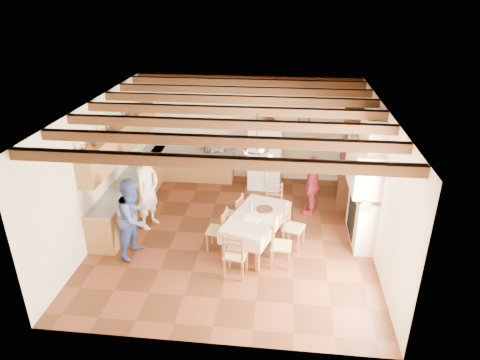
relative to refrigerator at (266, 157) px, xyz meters
name	(u,v)px	position (x,y,z in m)	size (l,w,h in m)	color
floor	(234,235)	(-0.55, -2.67, -0.90)	(6.00, 6.50, 0.02)	#472313
ceiling	(233,106)	(-0.55, -2.67, 2.12)	(6.00, 6.50, 0.02)	silver
wall_back	(248,128)	(-0.55, 0.59, 0.61)	(6.00, 0.02, 3.00)	#F2E5C9
wall_front	(206,267)	(-0.55, -5.93, 0.61)	(6.00, 0.02, 3.00)	#F2E5C9
wall_left	(99,169)	(-3.56, -2.67, 0.61)	(0.02, 6.50, 3.00)	#F2E5C9
wall_right	(378,182)	(2.46, -2.67, 0.61)	(0.02, 6.50, 3.00)	#F2E5C9
ceiling_beams	(233,111)	(-0.55, -2.67, 2.02)	(6.00, 6.30, 0.16)	#392113
lower_cabinets_left	(133,192)	(-3.25, -1.62, -0.46)	(0.60, 4.30, 0.86)	brown
lower_cabinets_back	(194,165)	(-2.10, 0.28, -0.46)	(2.30, 0.60, 0.86)	brown
countertop_left	(131,176)	(-3.25, -1.62, -0.01)	(0.62, 4.30, 0.04)	slate
countertop_back	(193,150)	(-2.10, 0.28, -0.01)	(2.34, 0.62, 0.04)	slate
backsplash_left	(119,163)	(-3.54, -1.62, 0.31)	(0.03, 4.30, 0.60)	silver
backsplash_back	(194,137)	(-2.10, 0.56, 0.31)	(2.30, 0.03, 0.60)	silver
upper_cabinets	(122,139)	(-3.38, -1.62, 0.96)	(0.35, 4.20, 0.70)	brown
fireplace	(362,181)	(2.17, -2.47, 0.51)	(0.56, 1.60, 2.80)	beige
wall_picture	(304,118)	(1.00, 0.56, 0.96)	(0.34, 0.03, 0.42)	#312718
refrigerator	(266,157)	(0.00, 0.00, 0.00)	(0.89, 0.73, 1.78)	white
hutch	(351,158)	(2.20, -0.58, 0.29)	(0.55, 1.30, 2.36)	#351D0F
dining_table	(255,218)	(-0.04, -3.09, -0.19)	(1.40, 1.98, 0.78)	#F2E2CF
chandelier	(257,150)	(-0.04, -3.09, 1.36)	(0.47, 0.47, 0.03)	black
chair_left_near	(217,230)	(-0.84, -3.26, -0.41)	(0.42, 0.40, 0.96)	brown
chair_left_far	(232,214)	(-0.60, -2.58, -0.41)	(0.42, 0.40, 0.96)	brown
chair_right_near	(281,245)	(0.52, -3.69, -0.41)	(0.42, 0.40, 0.96)	brown
chair_right_far	(294,227)	(0.78, -2.97, -0.41)	(0.42, 0.40, 0.96)	brown
chair_end_near	(236,254)	(-0.35, -4.10, -0.41)	(0.42, 0.40, 0.96)	brown
chair_end_far	(273,203)	(0.29, -1.95, -0.41)	(0.42, 0.40, 0.96)	brown
person_man	(147,190)	(-2.57, -2.46, 0.05)	(0.68, 0.45, 1.87)	white
person_woman_blue	(134,217)	(-2.51, -3.60, -0.03)	(0.84, 0.65, 1.73)	#3A5098
person_woman_red	(312,185)	(1.21, -1.42, -0.14)	(0.88, 0.37, 1.50)	#B02A3A
microwave	(214,146)	(-1.48, 0.28, 0.16)	(0.55, 0.37, 0.31)	silver
fridge_vase	(269,120)	(0.07, 0.00, 1.06)	(0.32, 0.32, 0.34)	#351D0F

